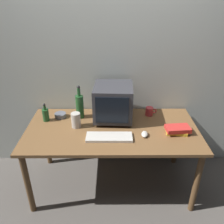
# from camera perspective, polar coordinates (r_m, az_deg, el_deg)

# --- Properties ---
(ground_plane) EXTENTS (6.00, 6.00, 0.00)m
(ground_plane) POSITION_cam_1_polar(r_m,az_deg,el_deg) (2.72, 0.00, -16.99)
(ground_plane) COLOR #56514C
(back_wall) EXTENTS (4.00, 0.08, 2.50)m
(back_wall) POSITION_cam_1_polar(r_m,az_deg,el_deg) (2.49, -0.06, 12.30)
(back_wall) COLOR beige
(back_wall) RESTS_ON ground
(desk) EXTENTS (1.67, 0.83, 0.72)m
(desk) POSITION_cam_1_polar(r_m,az_deg,el_deg) (2.31, 0.00, -5.64)
(desk) COLOR brown
(desk) RESTS_ON ground
(crt_monitor) EXTENTS (0.40, 0.41, 0.37)m
(crt_monitor) POSITION_cam_1_polar(r_m,az_deg,el_deg) (2.33, 0.31, 2.40)
(crt_monitor) COLOR #333338
(crt_monitor) RESTS_ON desk
(keyboard) EXTENTS (0.42, 0.15, 0.02)m
(keyboard) POSITION_cam_1_polar(r_m,az_deg,el_deg) (2.12, -0.70, -6.19)
(keyboard) COLOR beige
(keyboard) RESTS_ON desk
(computer_mouse) EXTENTS (0.07, 0.11, 0.04)m
(computer_mouse) POSITION_cam_1_polar(r_m,az_deg,el_deg) (2.17, 8.03, -5.42)
(computer_mouse) COLOR beige
(computer_mouse) RESTS_ON desk
(bottle_tall) EXTENTS (0.08, 0.08, 0.36)m
(bottle_tall) POSITION_cam_1_polar(r_m,az_deg,el_deg) (2.42, -7.94, 1.55)
(bottle_tall) COLOR #1E4C23
(bottle_tall) RESTS_ON desk
(bottle_short) EXTENTS (0.07, 0.07, 0.20)m
(bottle_short) POSITION_cam_1_polar(r_m,az_deg,el_deg) (2.45, -16.01, -0.56)
(bottle_short) COLOR #1E4C23
(bottle_short) RESTS_ON desk
(book_stack) EXTENTS (0.23, 0.15, 0.07)m
(book_stack) POSITION_cam_1_polar(r_m,az_deg,el_deg) (2.26, 15.76, -4.22)
(book_stack) COLOR gold
(book_stack) RESTS_ON desk
(mug) EXTENTS (0.12, 0.08, 0.09)m
(mug) POSITION_cam_1_polar(r_m,az_deg,el_deg) (2.51, 9.22, 0.18)
(mug) COLOR #CC383D
(mug) RESTS_ON desk
(cd_spindle) EXTENTS (0.12, 0.12, 0.04)m
(cd_spindle) POSITION_cam_1_polar(r_m,az_deg,el_deg) (2.51, -12.58, -0.78)
(cd_spindle) COLOR #595B66
(cd_spindle) RESTS_ON desk
(metal_canister) EXTENTS (0.09, 0.09, 0.15)m
(metal_canister) POSITION_cam_1_polar(r_m,az_deg,el_deg) (2.28, -8.86, -1.98)
(metal_canister) COLOR #B7B2A8
(metal_canister) RESTS_ON desk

